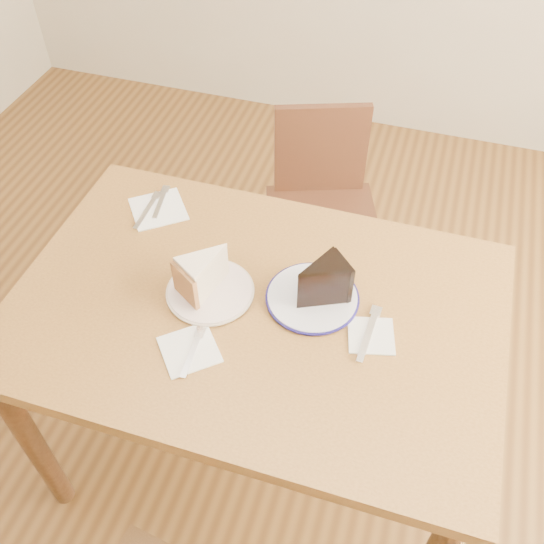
{
  "coord_description": "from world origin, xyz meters",
  "views": [
    {
      "loc": [
        0.32,
        -0.88,
        1.9
      ],
      "look_at": [
        0.02,
        0.07,
        0.8
      ],
      "focal_mm": 40.0,
      "sensor_mm": 36.0,
      "label": 1
    }
  ],
  "objects_px": {
    "chair_far": "(321,209)",
    "chocolate_cake": "(319,285)",
    "table": "(256,330)",
    "plate_cream": "(210,291)",
    "carrot_cake": "(208,272)",
    "plate_navy": "(312,298)"
  },
  "relations": [
    {
      "from": "chair_far",
      "to": "chocolate_cake",
      "type": "bearing_deg",
      "value": 81.86
    },
    {
      "from": "table",
      "to": "plate_cream",
      "type": "height_order",
      "value": "plate_cream"
    },
    {
      "from": "table",
      "to": "carrot_cake",
      "type": "relative_size",
      "value": 9.56
    },
    {
      "from": "chair_far",
      "to": "plate_cream",
      "type": "bearing_deg",
      "value": 60.74
    },
    {
      "from": "chocolate_cake",
      "to": "chair_far",
      "type": "bearing_deg",
      "value": -32.76
    },
    {
      "from": "table",
      "to": "chair_far",
      "type": "relative_size",
      "value": 1.53
    },
    {
      "from": "chocolate_cake",
      "to": "table",
      "type": "bearing_deg",
      "value": 66.07
    },
    {
      "from": "table",
      "to": "carrot_cake",
      "type": "xyz_separation_m",
      "value": [
        -0.13,
        0.02,
        0.16
      ]
    },
    {
      "from": "plate_cream",
      "to": "plate_navy",
      "type": "bearing_deg",
      "value": 12.7
    },
    {
      "from": "plate_navy",
      "to": "carrot_cake",
      "type": "bearing_deg",
      "value": -170.77
    },
    {
      "from": "chair_far",
      "to": "plate_navy",
      "type": "distance_m",
      "value": 0.76
    },
    {
      "from": "table",
      "to": "chocolate_cake",
      "type": "distance_m",
      "value": 0.23
    },
    {
      "from": "table",
      "to": "chocolate_cake",
      "type": "relative_size",
      "value": 10.18
    },
    {
      "from": "chair_far",
      "to": "table",
      "type": "bearing_deg",
      "value": 70.03
    },
    {
      "from": "chair_far",
      "to": "plate_cream",
      "type": "relative_size",
      "value": 3.76
    },
    {
      "from": "carrot_cake",
      "to": "chocolate_cake",
      "type": "relative_size",
      "value": 1.06
    },
    {
      "from": "plate_cream",
      "to": "plate_navy",
      "type": "height_order",
      "value": "same"
    },
    {
      "from": "plate_cream",
      "to": "carrot_cake",
      "type": "bearing_deg",
      "value": 119.19
    },
    {
      "from": "table",
      "to": "chocolate_cake",
      "type": "xyz_separation_m",
      "value": [
        0.14,
        0.05,
        0.17
      ]
    },
    {
      "from": "table",
      "to": "chair_far",
      "type": "xyz_separation_m",
      "value": [
        0.0,
        0.74,
        -0.21
      ]
    },
    {
      "from": "plate_navy",
      "to": "chocolate_cake",
      "type": "xyz_separation_m",
      "value": [
        0.01,
        -0.01,
        0.06
      ]
    },
    {
      "from": "plate_cream",
      "to": "plate_navy",
      "type": "xyz_separation_m",
      "value": [
        0.25,
        0.06,
        0.0
      ]
    }
  ]
}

